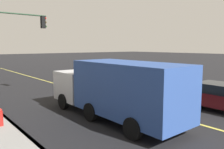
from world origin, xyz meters
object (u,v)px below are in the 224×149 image
Objects in this scene: car_tan at (126,83)px; car_navy at (94,76)px; truck_blue at (116,88)px; fire_hydrant at (0,119)px; traffic_light_mast at (5,37)px.

car_navy is at bearing -6.35° from car_tan.
truck_blue reaches higher than fire_hydrant.
car_tan is 0.51× the size of truck_blue.
car_tan is 9.42m from traffic_light_mast.
traffic_light_mast reaches higher than car_navy.
traffic_light_mast is at bearing -18.32° from fire_hydrant.
traffic_light_mast is 7.36m from fire_hydrant.
truck_blue is at bearing 150.28° from car_navy.
car_navy is (5.26, -0.59, -0.05)m from car_tan.
fire_hydrant is at bearing 66.34° from truck_blue.
traffic_light_mast is (-1.95, 8.67, 3.57)m from car_navy.
car_navy is 11.63m from truck_blue.
car_navy is 0.77× the size of traffic_light_mast.
fire_hydrant is (-5.98, 1.98, -3.80)m from traffic_light_mast.
car_navy is at bearing -77.34° from traffic_light_mast.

